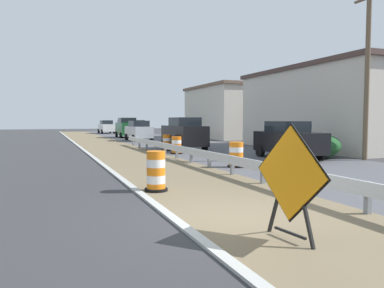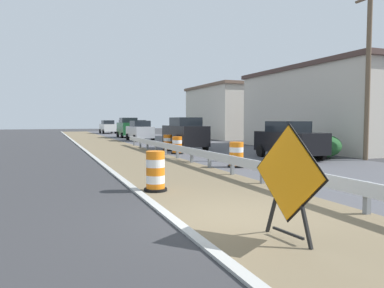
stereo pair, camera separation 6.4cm
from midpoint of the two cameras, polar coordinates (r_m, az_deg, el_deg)
The scene contains 21 objects.
ground_plane at distance 7.82m, azimuth 7.13°, elevation -11.20°, with size 160.00×160.00×0.00m, color #333335.
median_dirt_strip at distance 8.24m, azimuth 12.42°, elevation -10.45°, with size 4.10×120.00×0.01m, color #706047.
curb_near_edge at distance 7.30m, azimuth -2.07°, elevation -12.22°, with size 0.20×120.00×0.11m, color #ADADA8.
guardrail_median at distance 8.73m, azimuth 25.30°, elevation -6.47°, with size 0.18×47.13×0.71m.
warning_sign_diamond at distance 6.35m, azimuth 14.89°, elevation -5.04°, with size 0.24×1.65×1.97m.
traffic_barrel_nearest at distance 10.50m, azimuth -5.48°, elevation -4.46°, with size 0.66×0.66×1.14m.
traffic_barrel_close at distance 15.83m, azimuth 6.98°, elevation -1.82°, with size 0.75×0.75×1.08m.
traffic_barrel_mid at distance 21.86m, azimuth -2.23°, elevation -0.33°, with size 0.72×0.72×1.03m.
traffic_barrel_far at distance 24.24m, azimuth -3.67°, elevation 0.08°, with size 0.70×0.70×1.04m.
car_lead_near_lane at distance 56.42m, azimuth -12.85°, elevation 2.59°, with size 2.05×4.46×1.95m.
car_trailing_near_lane at distance 52.09m, azimuth -8.18°, elevation 2.58°, with size 2.17×4.46×1.99m.
car_lead_far_lane at distance 36.19m, azimuth -8.02°, elevation 2.05°, with size 1.96×4.75×1.94m.
car_mid_far_lane at distance 19.91m, azimuth 14.85°, elevation 0.62°, with size 1.94×4.25×1.94m.
car_trailing_far_lane at distance 42.80m, azimuth -9.79°, elevation 2.50°, with size 2.18×4.48×2.26m.
car_distant_a at distance 62.52m, azimuth -10.34°, elevation 2.76°, with size 2.11×4.12×2.03m.
car_distant_b at distance 24.96m, azimuth -1.07°, elevation 1.62°, with size 2.03×4.81×2.18m.
car_distant_c at distance 32.98m, azimuth -0.90°, elevation 2.07°, with size 2.12×4.74×2.11m.
roadside_shop_near at distance 27.48m, azimuth 20.14°, elevation 5.20°, with size 6.35×12.96×5.62m.
roadside_shop_far at distance 42.04m, azimuth 6.66°, elevation 4.93°, with size 8.09×11.09×5.79m.
utility_pole_near at distance 20.48m, azimuth 25.60°, elevation 10.07°, with size 0.24×1.80×8.48m.
bush_roadside at distance 20.56m, azimuth 19.06°, elevation -0.25°, with size 2.29×2.29×1.31m, color #1E4C23.
Camera 2 is at (-3.60, -6.63, 2.01)m, focal length 34.58 mm.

